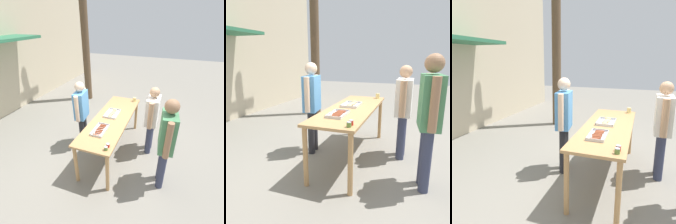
# 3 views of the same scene
# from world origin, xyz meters

# --- Properties ---
(ground_plane) EXTENTS (24.00, 24.00, 0.00)m
(ground_plane) POSITION_xyz_m (0.00, 0.00, 0.00)
(ground_plane) COLOR gray
(serving_table) EXTENTS (2.39, 0.78, 0.92)m
(serving_table) POSITION_xyz_m (0.00, 0.00, 0.81)
(serving_table) COLOR tan
(serving_table) RESTS_ON ground
(food_tray_sausages) EXTENTS (0.46, 0.25, 0.04)m
(food_tray_sausages) POSITION_xyz_m (-0.56, 0.05, 0.93)
(food_tray_sausages) COLOR silver
(food_tray_sausages) RESTS_ON serving_table
(food_tray_buns) EXTENTS (0.45, 0.29, 0.06)m
(food_tray_buns) POSITION_xyz_m (0.17, 0.05, 0.94)
(food_tray_buns) COLOR silver
(food_tray_buns) RESTS_ON serving_table
(condiment_jar_mustard) EXTENTS (0.06, 0.06, 0.07)m
(condiment_jar_mustard) POSITION_xyz_m (-1.06, -0.28, 0.95)
(condiment_jar_mustard) COLOR #567A38
(condiment_jar_mustard) RESTS_ON serving_table
(condiment_jar_ketchup) EXTENTS (0.06, 0.06, 0.07)m
(condiment_jar_ketchup) POSITION_xyz_m (-0.97, -0.28, 0.95)
(condiment_jar_ketchup) COLOR #B22319
(condiment_jar_ketchup) RESTS_ON serving_table
(beer_cup) EXTENTS (0.09, 0.09, 0.10)m
(beer_cup) POSITION_xyz_m (1.05, -0.27, 0.97)
(beer_cup) COLOR #DBC67A
(beer_cup) RESTS_ON serving_table
(person_server_behind_table) EXTENTS (0.60, 0.29, 1.69)m
(person_server_behind_table) POSITION_xyz_m (-0.03, 0.75, 1.00)
(person_server_behind_table) COLOR #232328
(person_server_behind_table) RESTS_ON ground
(person_customer_with_cup) EXTENTS (0.68, 0.26, 1.65)m
(person_customer_with_cup) POSITION_xyz_m (0.30, -0.85, 0.97)
(person_customer_with_cup) COLOR #333851
(person_customer_with_cup) RESTS_ON ground
(utility_pole) EXTENTS (1.10, 0.26, 5.84)m
(utility_pole) POSITION_xyz_m (2.68, 1.98, 2.98)
(utility_pole) COLOR brown
(utility_pole) RESTS_ON ground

